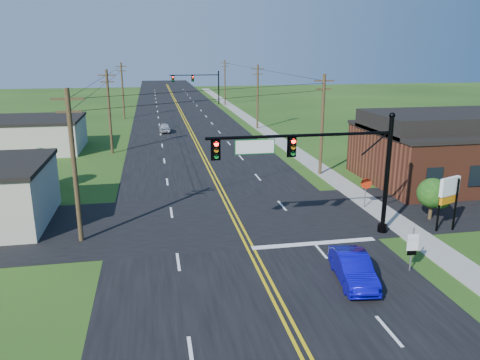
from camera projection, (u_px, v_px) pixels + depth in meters
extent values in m
plane|color=#1F3E11|center=(280.00, 315.00, 20.09)|extent=(260.00, 260.00, 0.00)
cube|color=black|center=(188.00, 128.00, 67.41)|extent=(16.00, 220.00, 0.04)
cube|color=black|center=(233.00, 219.00, 31.45)|extent=(70.00, 10.00, 0.04)
cube|color=gray|center=(276.00, 138.00, 59.81)|extent=(2.00, 160.00, 0.08)
cylinder|color=black|center=(387.00, 177.00, 28.26)|extent=(0.28, 0.28, 7.20)
cylinder|color=black|center=(382.00, 228.00, 29.16)|extent=(0.60, 0.60, 0.50)
sphere|color=black|center=(392.00, 115.00, 27.26)|extent=(0.36, 0.36, 0.36)
cylinder|color=black|center=(301.00, 135.00, 26.56)|extent=(11.00, 0.18, 0.18)
cube|color=#045716|center=(255.00, 147.00, 26.22)|extent=(2.30, 0.06, 0.85)
cylinder|color=black|center=(219.00, 87.00, 96.41)|extent=(0.28, 0.28, 7.20)
cylinder|color=black|center=(219.00, 103.00, 97.31)|extent=(0.60, 0.60, 0.50)
sphere|color=black|center=(218.00, 68.00, 95.41)|extent=(0.36, 0.36, 0.36)
cylinder|color=black|center=(194.00, 75.00, 94.87)|extent=(10.00, 0.18, 0.18)
cube|color=#045716|center=(178.00, 78.00, 94.45)|extent=(2.30, 0.06, 0.85)
cube|color=#5F2C1B|center=(450.00, 156.00, 40.10)|extent=(14.00, 11.00, 4.40)
cube|color=black|center=(453.00, 129.00, 39.46)|extent=(14.20, 11.20, 0.30)
cube|color=beige|center=(26.00, 136.00, 52.22)|extent=(12.00, 9.00, 3.40)
cube|color=black|center=(24.00, 119.00, 51.72)|extent=(12.20, 9.20, 0.30)
cylinder|color=#3B2C1B|center=(74.00, 168.00, 26.66)|extent=(0.28, 0.28, 9.00)
cube|color=#3B2C1B|center=(68.00, 99.00, 25.60)|extent=(1.80, 0.12, 0.12)
cube|color=#3B2C1B|center=(69.00, 112.00, 25.79)|extent=(1.40, 0.12, 0.12)
cylinder|color=#3B2C1B|center=(109.00, 112.00, 50.32)|extent=(0.28, 0.28, 9.00)
cube|color=#3B2C1B|center=(107.00, 75.00, 49.27)|extent=(1.80, 0.12, 0.12)
cube|color=#3B2C1B|center=(107.00, 82.00, 49.45)|extent=(1.40, 0.12, 0.12)
cylinder|color=#3B2C1B|center=(123.00, 91.00, 75.87)|extent=(0.28, 0.28, 9.00)
cube|color=#3B2C1B|center=(121.00, 66.00, 74.82)|extent=(1.80, 0.12, 0.12)
cube|color=#3B2C1B|center=(121.00, 71.00, 75.01)|extent=(1.40, 0.12, 0.12)
cylinder|color=#3B2C1B|center=(322.00, 126.00, 41.45)|extent=(0.28, 0.28, 9.00)
cube|color=#3B2C1B|center=(324.00, 81.00, 40.40)|extent=(1.80, 0.12, 0.12)
cube|color=#3B2C1B|center=(324.00, 89.00, 40.58)|extent=(1.40, 0.12, 0.12)
cylinder|color=#3B2C1B|center=(258.00, 97.00, 66.05)|extent=(0.28, 0.28, 9.00)
cube|color=#3B2C1B|center=(258.00, 69.00, 65.00)|extent=(1.80, 0.12, 0.12)
cube|color=#3B2C1B|center=(258.00, 74.00, 65.19)|extent=(1.40, 0.12, 0.12)
cylinder|color=#3B2C1B|center=(225.00, 83.00, 94.45)|extent=(0.28, 0.28, 9.00)
cube|color=#3B2C1B|center=(225.00, 63.00, 93.40)|extent=(1.80, 0.12, 0.12)
cube|color=#3B2C1B|center=(225.00, 67.00, 93.59)|extent=(1.40, 0.12, 0.12)
cylinder|color=#3B2C1B|center=(365.00, 153.00, 47.30)|extent=(0.24, 0.24, 1.85)
sphere|color=#0F4211|center=(366.00, 136.00, 46.85)|extent=(3.00, 3.00, 3.00)
cylinder|color=#3B2C1B|center=(430.00, 210.00, 31.22)|extent=(0.24, 0.24, 1.32)
sphere|color=#0F4211|center=(432.00, 193.00, 30.90)|extent=(2.00, 2.00, 2.00)
cylinder|color=#3B2C1B|center=(43.00, 179.00, 38.22)|extent=(0.24, 0.24, 1.54)
sphere|color=#0F4211|center=(41.00, 163.00, 37.84)|extent=(2.40, 2.40, 2.40)
imported|color=#0A08AD|center=(353.00, 269.00, 22.74)|extent=(2.06, 4.44, 1.41)
imported|color=silver|center=(165.00, 128.00, 64.16)|extent=(1.55, 3.73, 1.26)
cylinder|color=slate|center=(412.00, 250.00, 23.75)|extent=(0.08, 0.08, 2.39)
cube|color=white|center=(413.00, 237.00, 23.53)|extent=(0.60, 0.08, 0.33)
cube|color=white|center=(413.00, 245.00, 23.65)|extent=(0.60, 0.08, 0.60)
cube|color=black|center=(412.00, 253.00, 23.77)|extent=(0.49, 0.07, 0.24)
cylinder|color=slate|center=(365.00, 194.00, 33.33)|extent=(0.09, 0.09, 2.11)
cylinder|color=#A61F09|center=(366.00, 184.00, 33.09)|extent=(0.75, 0.35, 0.80)
cylinder|color=black|center=(439.00, 206.00, 28.86)|extent=(0.17, 0.17, 3.40)
cylinder|color=black|center=(456.00, 205.00, 29.06)|extent=(0.17, 0.17, 3.40)
cube|color=white|center=(450.00, 186.00, 28.63)|extent=(1.66, 0.86, 1.13)
cube|color=#CC720C|center=(448.00, 200.00, 28.86)|extent=(1.48, 0.76, 0.47)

